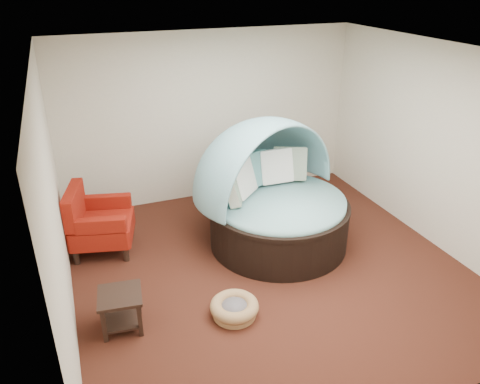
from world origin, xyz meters
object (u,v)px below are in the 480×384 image
object	(u,v)px
pet_basket	(234,308)
canopy_daybed	(274,188)
red_armchair	(97,222)
side_table	(121,306)

from	to	relation	value
pet_basket	canopy_daybed	bearing A→B (deg)	51.02
red_armchair	side_table	distance (m)	1.75
canopy_daybed	red_armchair	distance (m)	2.51
red_armchair	side_table	bearing A→B (deg)	-73.97
pet_basket	side_table	world-z (taller)	side_table
canopy_daybed	pet_basket	size ratio (longest dim) A/B	3.56
canopy_daybed	side_table	xyz separation A→B (m)	(-2.34, -1.10, -0.55)
canopy_daybed	side_table	bearing A→B (deg)	-175.37
canopy_daybed	red_armchair	bearing A→B (deg)	144.45
canopy_daybed	pet_basket	xyz separation A→B (m)	(-1.11, -1.37, -0.74)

